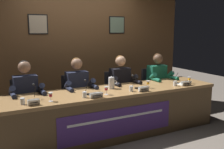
{
  "coord_description": "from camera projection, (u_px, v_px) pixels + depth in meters",
  "views": [
    {
      "loc": [
        -1.85,
        -3.6,
        1.7
      ],
      "look_at": [
        0.0,
        0.0,
        0.99
      ],
      "focal_mm": 41.34,
      "sensor_mm": 36.0,
      "label": 1
    }
  ],
  "objects": [
    {
      "name": "microphone_center_right",
      "position": [
        135.0,
        84.0,
        4.25
      ],
      "size": [
        0.06,
        0.17,
        0.22
      ],
      "color": "black",
      "rests_on": "conference_table"
    },
    {
      "name": "chair_far_right",
      "position": [
        153.0,
        91.0,
        5.3
      ],
      "size": [
        0.44,
        0.45,
        0.91
      ],
      "color": "black",
      "rests_on": "ground_plane"
    },
    {
      "name": "nameplate_far_left",
      "position": [
        34.0,
        102.0,
        3.3
      ],
      "size": [
        0.15,
        0.06,
        0.08
      ],
      "color": "white",
      "rests_on": "conference_table"
    },
    {
      "name": "water_cup_center_left",
      "position": [
        85.0,
        95.0,
        3.67
      ],
      "size": [
        0.06,
        0.06,
        0.08
      ],
      "color": "silver",
      "rests_on": "conference_table"
    },
    {
      "name": "microphone_far_left",
      "position": [
        35.0,
        94.0,
        3.55
      ],
      "size": [
        0.06,
        0.17,
        0.22
      ],
      "color": "black",
      "rests_on": "conference_table"
    },
    {
      "name": "microphone_far_right",
      "position": [
        176.0,
        79.0,
        4.62
      ],
      "size": [
        0.06,
        0.17,
        0.22
      ],
      "color": "black",
      "rests_on": "conference_table"
    },
    {
      "name": "ground_plane",
      "position": [
        112.0,
        133.0,
        4.28
      ],
      "size": [
        12.0,
        12.0,
        0.0
      ],
      "primitive_type": "plane",
      "color": "#70665B"
    },
    {
      "name": "panelist_center_left",
      "position": [
        79.0,
        89.0,
        4.32
      ],
      "size": [
        0.51,
        0.48,
        1.24
      ],
      "color": "black",
      "rests_on": "ground_plane"
    },
    {
      "name": "juice_glass_far_left",
      "position": [
        51.0,
        95.0,
        3.47
      ],
      "size": [
        0.06,
        0.06,
        0.12
      ],
      "color": "white",
      "rests_on": "conference_table"
    },
    {
      "name": "panelist_far_left",
      "position": [
        27.0,
        94.0,
        3.94
      ],
      "size": [
        0.51,
        0.48,
        1.24
      ],
      "color": "black",
      "rests_on": "ground_plane"
    },
    {
      "name": "water_cup_far_left",
      "position": [
        23.0,
        102.0,
        3.33
      ],
      "size": [
        0.06,
        0.06,
        0.08
      ],
      "color": "silver",
      "rests_on": "conference_table"
    },
    {
      "name": "nameplate_far_right",
      "position": [
        186.0,
        83.0,
        4.45
      ],
      "size": [
        0.2,
        0.06,
        0.08
      ],
      "color": "white",
      "rests_on": "conference_table"
    },
    {
      "name": "document_stack_far_right",
      "position": [
        181.0,
        84.0,
        4.58
      ],
      "size": [
        0.23,
        0.18,
        0.01
      ],
      "color": "white",
      "rests_on": "conference_table"
    },
    {
      "name": "nameplate_center_left",
      "position": [
        96.0,
        95.0,
        3.65
      ],
      "size": [
        0.19,
        0.06,
        0.08
      ],
      "color": "white",
      "rests_on": "conference_table"
    },
    {
      "name": "water_cup_center_right",
      "position": [
        131.0,
        89.0,
        4.04
      ],
      "size": [
        0.06,
        0.06,
        0.08
      ],
      "color": "silver",
      "rests_on": "conference_table"
    },
    {
      "name": "nameplate_center_right",
      "position": [
        144.0,
        89.0,
        4.03
      ],
      "size": [
        0.18,
        0.06,
        0.08
      ],
      "color": "white",
      "rests_on": "conference_table"
    },
    {
      "name": "juice_glass_center_left",
      "position": [
        106.0,
        89.0,
        3.83
      ],
      "size": [
        0.06,
        0.06,
        0.12
      ],
      "color": "white",
      "rests_on": "conference_table"
    },
    {
      "name": "chair_center_right",
      "position": [
        117.0,
        96.0,
        4.93
      ],
      "size": [
        0.44,
        0.45,
        0.91
      ],
      "color": "black",
      "rests_on": "ground_plane"
    },
    {
      "name": "conference_table",
      "position": [
        115.0,
        105.0,
        4.09
      ],
      "size": [
        3.66,
        0.86,
        0.74
      ],
      "color": "olive",
      "rests_on": "ground_plane"
    },
    {
      "name": "juice_glass_center_right",
      "position": [
        148.0,
        83.0,
        4.26
      ],
      "size": [
        0.06,
        0.06,
        0.12
      ],
      "color": "white",
      "rests_on": "conference_table"
    },
    {
      "name": "chair_center_left",
      "position": [
        75.0,
        102.0,
        4.55
      ],
      "size": [
        0.44,
        0.45,
        0.91
      ],
      "color": "black",
      "rests_on": "ground_plane"
    },
    {
      "name": "panelist_far_right",
      "position": [
        159.0,
        80.0,
        5.08
      ],
      "size": [
        0.51,
        0.48,
        1.24
      ],
      "color": "black",
      "rests_on": "ground_plane"
    },
    {
      "name": "panelist_center_right",
      "position": [
        122.0,
        84.0,
        4.7
      ],
      "size": [
        0.51,
        0.48,
        1.24
      ],
      "color": "black",
      "rests_on": "ground_plane"
    },
    {
      "name": "water_cup_far_right",
      "position": [
        175.0,
        84.0,
        4.43
      ],
      "size": [
        0.06,
        0.06,
        0.08
      ],
      "color": "silver",
      "rests_on": "conference_table"
    },
    {
      "name": "chair_far_left",
      "position": [
        26.0,
        108.0,
        4.17
      ],
      "size": [
        0.44,
        0.45,
        0.91
      ],
      "color": "black",
      "rests_on": "ground_plane"
    },
    {
      "name": "wall_back_panelled",
      "position": [
        80.0,
        49.0,
        5.33
      ],
      "size": [
        4.86,
        0.14,
        2.6
      ],
      "color": "brown",
      "rests_on": "ground_plane"
    },
    {
      "name": "juice_glass_far_right",
      "position": [
        189.0,
        79.0,
        4.61
      ],
      "size": [
        0.06,
        0.06,
        0.12
      ],
      "color": "white",
      "rests_on": "conference_table"
    },
    {
      "name": "microphone_center_left",
      "position": [
        87.0,
        89.0,
        3.85
      ],
      "size": [
        0.06,
        0.17,
        0.22
      ],
      "color": "black",
      "rests_on": "conference_table"
    },
    {
      "name": "water_pitcher_central",
      "position": [
        111.0,
        83.0,
        4.22
      ],
      "size": [
        0.15,
        0.1,
        0.21
      ],
      "color": "silver",
      "rests_on": "conference_table"
    }
  ]
}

